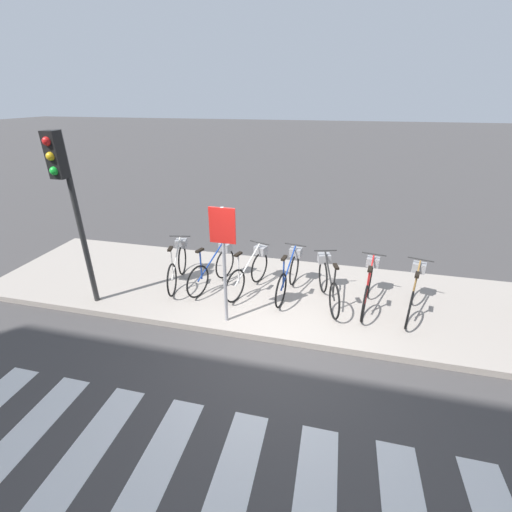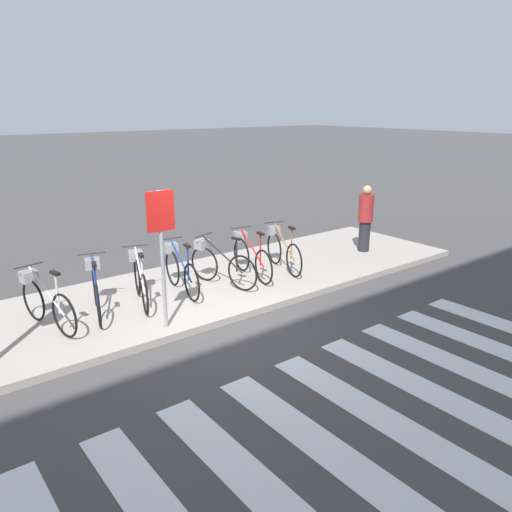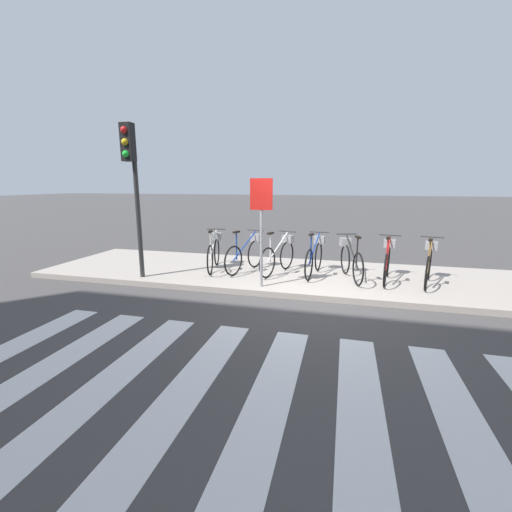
{
  "view_description": "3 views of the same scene",
  "coord_description": "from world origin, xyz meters",
  "px_view_note": "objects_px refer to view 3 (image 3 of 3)",
  "views": [
    {
      "loc": [
        0.8,
        -4.62,
        3.85
      ],
      "look_at": [
        -0.48,
        0.75,
        1.26
      ],
      "focal_mm": 24.0,
      "sensor_mm": 36.0,
      "label": 1
    },
    {
      "loc": [
        -4.17,
        -6.21,
        3.45
      ],
      "look_at": [
        1.48,
        1.11,
        0.64
      ],
      "focal_mm": 35.0,
      "sensor_mm": 36.0,
      "label": 2
    },
    {
      "loc": [
        0.65,
        -6.18,
        2.17
      ],
      "look_at": [
        -1.19,
        0.88,
        0.62
      ],
      "focal_mm": 24.0,
      "sensor_mm": 36.0,
      "label": 3
    }
  ],
  "objects_px": {
    "parked_bicycle_3": "(315,255)",
    "traffic_light": "(132,169)",
    "parked_bicycle_4": "(350,258)",
    "parked_bicycle_0": "(214,251)",
    "parked_bicycle_2": "(280,254)",
    "sign_post": "(261,214)",
    "parked_bicycle_5": "(387,260)",
    "parked_bicycle_1": "(247,252)",
    "parked_bicycle_6": "(429,263)"
  },
  "relations": [
    {
      "from": "parked_bicycle_4",
      "to": "parked_bicycle_6",
      "type": "xyz_separation_m",
      "value": [
        1.58,
        0.0,
        0.0
      ]
    },
    {
      "from": "parked_bicycle_1",
      "to": "parked_bicycle_3",
      "type": "bearing_deg",
      "value": 2.0
    },
    {
      "from": "parked_bicycle_0",
      "to": "parked_bicycle_5",
      "type": "distance_m",
      "value": 3.97
    },
    {
      "from": "traffic_light",
      "to": "parked_bicycle_4",
      "type": "bearing_deg",
      "value": 14.63
    },
    {
      "from": "traffic_light",
      "to": "sign_post",
      "type": "height_order",
      "value": "traffic_light"
    },
    {
      "from": "parked_bicycle_0",
      "to": "parked_bicycle_2",
      "type": "xyz_separation_m",
      "value": [
        1.61,
        0.05,
        0.0
      ]
    },
    {
      "from": "parked_bicycle_0",
      "to": "parked_bicycle_1",
      "type": "relative_size",
      "value": 1.02
    },
    {
      "from": "parked_bicycle_1",
      "to": "parked_bicycle_6",
      "type": "xyz_separation_m",
      "value": [
        3.96,
        -0.09,
        0.0
      ]
    },
    {
      "from": "parked_bicycle_0",
      "to": "parked_bicycle_1",
      "type": "height_order",
      "value": "same"
    },
    {
      "from": "parked_bicycle_1",
      "to": "sign_post",
      "type": "bearing_deg",
      "value": -61.99
    },
    {
      "from": "parked_bicycle_3",
      "to": "sign_post",
      "type": "relative_size",
      "value": 0.75
    },
    {
      "from": "parked_bicycle_0",
      "to": "parked_bicycle_4",
      "type": "relative_size",
      "value": 1.02
    },
    {
      "from": "parked_bicycle_5",
      "to": "parked_bicycle_3",
      "type": "bearing_deg",
      "value": 176.16
    },
    {
      "from": "parked_bicycle_3",
      "to": "parked_bicycle_4",
      "type": "relative_size",
      "value": 1.03
    },
    {
      "from": "parked_bicycle_0",
      "to": "parked_bicycle_1",
      "type": "xyz_separation_m",
      "value": [
        0.82,
        0.05,
        0.0
      ]
    },
    {
      "from": "parked_bicycle_4",
      "to": "traffic_light",
      "type": "distance_m",
      "value": 5.02
    },
    {
      "from": "parked_bicycle_5",
      "to": "sign_post",
      "type": "bearing_deg",
      "value": -155.18
    },
    {
      "from": "parked_bicycle_0",
      "to": "parked_bicycle_5",
      "type": "relative_size",
      "value": 0.99
    },
    {
      "from": "sign_post",
      "to": "traffic_light",
      "type": "bearing_deg",
      "value": -178.87
    },
    {
      "from": "parked_bicycle_0",
      "to": "parked_bicycle_6",
      "type": "bearing_deg",
      "value": -0.47
    },
    {
      "from": "parked_bicycle_6",
      "to": "parked_bicycle_1",
      "type": "bearing_deg",
      "value": 178.73
    },
    {
      "from": "parked_bicycle_0",
      "to": "parked_bicycle_3",
      "type": "relative_size",
      "value": 0.99
    },
    {
      "from": "parked_bicycle_5",
      "to": "traffic_light",
      "type": "relative_size",
      "value": 0.5
    },
    {
      "from": "parked_bicycle_0",
      "to": "parked_bicycle_4",
      "type": "bearing_deg",
      "value": -0.74
    },
    {
      "from": "parked_bicycle_0",
      "to": "parked_bicycle_2",
      "type": "distance_m",
      "value": 1.61
    },
    {
      "from": "parked_bicycle_0",
      "to": "parked_bicycle_6",
      "type": "height_order",
      "value": "same"
    },
    {
      "from": "parked_bicycle_3",
      "to": "traffic_light",
      "type": "xyz_separation_m",
      "value": [
        -3.72,
        -1.32,
        1.9
      ]
    },
    {
      "from": "parked_bicycle_2",
      "to": "traffic_light",
      "type": "relative_size",
      "value": 0.48
    },
    {
      "from": "parked_bicycle_4",
      "to": "traffic_light",
      "type": "xyz_separation_m",
      "value": [
        -4.49,
        -1.17,
        1.9
      ]
    },
    {
      "from": "parked_bicycle_2",
      "to": "parked_bicycle_4",
      "type": "relative_size",
      "value": 0.99
    },
    {
      "from": "traffic_light",
      "to": "sign_post",
      "type": "bearing_deg",
      "value": 1.13
    },
    {
      "from": "traffic_light",
      "to": "parked_bicycle_2",
      "type": "bearing_deg",
      "value": 23.57
    },
    {
      "from": "parked_bicycle_1",
      "to": "parked_bicycle_6",
      "type": "height_order",
      "value": "same"
    },
    {
      "from": "parked_bicycle_1",
      "to": "parked_bicycle_6",
      "type": "bearing_deg",
      "value": -1.27
    },
    {
      "from": "parked_bicycle_0",
      "to": "parked_bicycle_2",
      "type": "height_order",
      "value": "same"
    },
    {
      "from": "parked_bicycle_3",
      "to": "parked_bicycle_4",
      "type": "height_order",
      "value": "same"
    },
    {
      "from": "parked_bicycle_4",
      "to": "parked_bicycle_0",
      "type": "bearing_deg",
      "value": 179.26
    },
    {
      "from": "parked_bicycle_0",
      "to": "sign_post",
      "type": "bearing_deg",
      "value": -38.43
    },
    {
      "from": "parked_bicycle_4",
      "to": "parked_bicycle_2",
      "type": "bearing_deg",
      "value": 176.64
    },
    {
      "from": "parked_bicycle_2",
      "to": "sign_post",
      "type": "height_order",
      "value": "sign_post"
    },
    {
      "from": "parked_bicycle_0",
      "to": "parked_bicycle_5",
      "type": "height_order",
      "value": "same"
    },
    {
      "from": "parked_bicycle_5",
      "to": "parked_bicycle_0",
      "type": "bearing_deg",
      "value": -180.0
    },
    {
      "from": "parked_bicycle_5",
      "to": "parked_bicycle_6",
      "type": "distance_m",
      "value": 0.81
    },
    {
      "from": "parked_bicycle_1",
      "to": "parked_bicycle_2",
      "type": "relative_size",
      "value": 1.0
    },
    {
      "from": "parked_bicycle_1",
      "to": "parked_bicycle_2",
      "type": "height_order",
      "value": "same"
    },
    {
      "from": "parked_bicycle_2",
      "to": "parked_bicycle_6",
      "type": "height_order",
      "value": "same"
    },
    {
      "from": "parked_bicycle_6",
      "to": "traffic_light",
      "type": "xyz_separation_m",
      "value": [
        -6.07,
        -1.17,
        1.9
      ]
    },
    {
      "from": "parked_bicycle_3",
      "to": "parked_bicycle_1",
      "type": "bearing_deg",
      "value": -178.0
    },
    {
      "from": "parked_bicycle_3",
      "to": "parked_bicycle_5",
      "type": "xyz_separation_m",
      "value": [
        1.55,
        -0.1,
        0.0
      ]
    },
    {
      "from": "parked_bicycle_4",
      "to": "parked_bicycle_5",
      "type": "xyz_separation_m",
      "value": [
        0.77,
        0.04,
        0.0
      ]
    }
  ]
}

